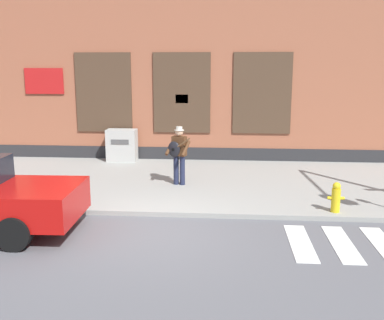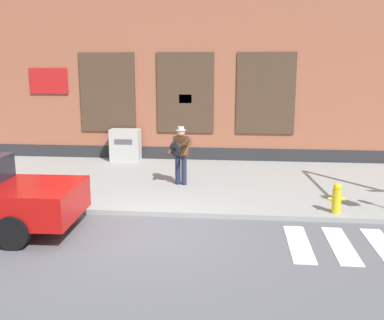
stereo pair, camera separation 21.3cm
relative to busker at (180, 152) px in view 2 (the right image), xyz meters
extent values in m
plane|color=#56565B|center=(-0.25, -3.49, -1.05)|extent=(160.00, 160.00, 0.00)
cube|color=gray|center=(-0.25, 0.52, -0.99)|extent=(28.00, 5.97, 0.11)
cube|color=#99563D|center=(-0.25, 5.50, 3.13)|extent=(28.00, 4.00, 8.36)
cube|color=#28282B|center=(-0.25, 3.48, -0.77)|extent=(28.00, 0.04, 0.55)
cube|color=#473323|center=(-3.02, 3.47, 1.43)|extent=(1.99, 0.06, 2.76)
cube|color=black|center=(-3.02, 3.46, 1.43)|extent=(1.87, 0.03, 2.64)
cube|color=#473323|center=(-0.25, 3.47, 1.43)|extent=(1.99, 0.06, 2.76)
cube|color=black|center=(-0.25, 3.46, 1.43)|extent=(1.87, 0.03, 2.64)
cube|color=#473323|center=(2.52, 3.47, 1.43)|extent=(1.99, 0.06, 2.76)
cube|color=black|center=(2.52, 3.46, 1.43)|extent=(1.87, 0.03, 2.64)
cube|color=red|center=(-5.15, 3.46, 1.82)|extent=(1.40, 0.04, 0.90)
cube|color=yellow|center=(-0.25, 3.45, 1.23)|extent=(0.44, 0.02, 0.30)
cube|color=silver|center=(2.81, -3.77, -1.04)|extent=(0.42, 1.90, 0.01)
cube|color=silver|center=(3.61, -3.77, -1.04)|extent=(0.42, 1.90, 0.01)
cube|color=silver|center=(4.41, -3.77, -1.04)|extent=(0.42, 1.90, 0.01)
cube|color=silver|center=(-1.71, -3.09, -0.31)|extent=(0.07, 0.24, 0.12)
cube|color=silver|center=(-1.67, -4.23, -0.31)|extent=(0.07, 0.24, 0.12)
cylinder|color=black|center=(-2.64, -2.81, -0.72)|extent=(0.67, 0.26, 0.66)
cylinder|color=black|center=(-2.59, -4.56, -0.72)|extent=(0.67, 0.26, 0.66)
cylinder|color=#1E233D|center=(0.11, 0.01, -0.52)|extent=(0.15, 0.15, 0.83)
cylinder|color=#1E233D|center=(-0.07, 0.04, -0.52)|extent=(0.15, 0.15, 0.83)
cube|color=#4C2D19|center=(0.02, 0.03, 0.17)|extent=(0.43, 0.33, 0.55)
sphere|color=tan|center=(0.02, 0.03, 0.55)|extent=(0.22, 0.22, 0.22)
cylinder|color=beige|center=(0.02, 0.03, 0.61)|extent=(0.28, 0.28, 0.02)
cylinder|color=beige|center=(0.02, 0.03, 0.66)|extent=(0.18, 0.18, 0.09)
cylinder|color=#4C2D19|center=(0.22, -0.14, 0.13)|extent=(0.24, 0.51, 0.39)
cylinder|color=#4C2D19|center=(-0.24, 0.01, 0.13)|extent=(0.24, 0.51, 0.39)
ellipsoid|color=black|center=(-0.11, -0.11, 0.10)|extent=(0.38, 0.23, 0.44)
cylinder|color=black|center=(-0.13, -0.17, 0.10)|extent=(0.09, 0.04, 0.09)
cylinder|color=brown|center=(0.13, -0.21, 0.28)|extent=(0.46, 0.18, 0.34)
cube|color=#ADADA8|center=(-2.33, 3.05, -0.37)|extent=(1.03, 0.57, 1.12)
cube|color=#4C4C4C|center=(-2.33, 2.76, -0.21)|extent=(0.62, 0.02, 0.16)
cylinder|color=gold|center=(3.84, -2.12, -0.66)|extent=(0.20, 0.20, 0.55)
sphere|color=gold|center=(3.84, -2.12, -0.32)|extent=(0.18, 0.18, 0.18)
cylinder|color=gold|center=(3.70, -2.12, -0.60)|extent=(0.10, 0.07, 0.07)
cylinder|color=gold|center=(3.98, -2.12, -0.60)|extent=(0.10, 0.07, 0.07)
camera|label=1|loc=(1.36, -12.17, 2.35)|focal=42.00mm
camera|label=2|loc=(1.57, -12.15, 2.35)|focal=42.00mm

